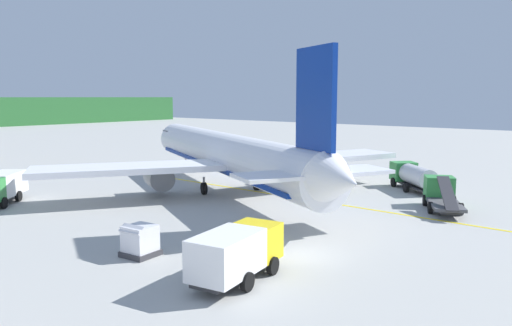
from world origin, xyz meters
The scene contains 8 objects.
airliner_foreground centered at (11.52, 16.36, 3.39)m, with size 32.76×38.80×11.90m.
service_truck_fuel centered at (16.78, -1.84, 1.18)m, with size 6.45×4.86×2.63m.
service_truck_baggage centered at (22.92, 3.01, 1.40)m, with size 5.86×6.03×2.40m.
service_truck_catering centered at (-5.11, 0.18, 1.45)m, with size 5.87×3.15×2.51m.
cargo_container_near centered at (-5.78, 6.81, 0.87)m, with size 1.91×1.91×1.85m.
crew_marshaller centered at (14.07, 6.31, 0.97)m, with size 0.36×0.60×1.65m.
crew_loader_left centered at (17.98, 7.08, 0.96)m, with size 0.28×0.63×1.63m.
apron_guide_line centered at (12.85, 11.87, 0.01)m, with size 0.30×60.00×0.01m, color yellow.
Camera 1 is at (-22.07, -15.11, 8.76)m, focal length 34.74 mm.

